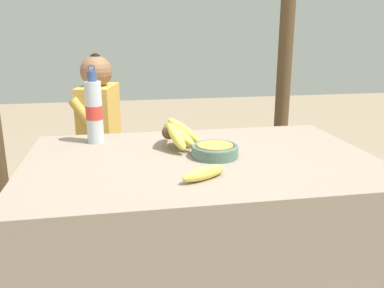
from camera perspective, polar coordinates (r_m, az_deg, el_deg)
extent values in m
cube|color=gray|center=(1.70, 1.22, -14.68)|extent=(1.31, 0.86, 0.79)
sphere|color=#4C381E|center=(1.63, -3.27, 1.64)|extent=(0.06, 0.06, 0.06)
ellipsoid|color=#E0C64C|center=(1.58, -2.23, 1.08)|extent=(0.10, 0.15, 0.12)
ellipsoid|color=#E0C64C|center=(1.60, -1.56, 1.19)|extent=(0.14, 0.12, 0.11)
ellipsoid|color=#E0C64C|center=(1.63, -1.09, 1.77)|extent=(0.16, 0.04, 0.14)
ellipsoid|color=#E0C64C|center=(1.68, -1.70, 1.89)|extent=(0.17, 0.15, 0.10)
ellipsoid|color=#E0C64C|center=(1.69, -3.33, 2.07)|extent=(0.06, 0.18, 0.12)
cylinder|color=#4C6B5B|center=(1.54, 3.27, -1.15)|extent=(0.18, 0.18, 0.04)
torus|color=#4C6B5B|center=(1.53, 3.28, -0.47)|extent=(0.18, 0.18, 0.02)
cylinder|color=#BC8942|center=(1.53, 3.28, -0.33)|extent=(0.14, 0.14, 0.01)
cylinder|color=silver|center=(1.76, -13.57, 4.33)|extent=(0.07, 0.07, 0.26)
cylinder|color=red|center=(1.76, -13.57, 4.33)|extent=(0.07, 0.07, 0.06)
cylinder|color=#33477F|center=(1.74, -13.89, 9.22)|extent=(0.04, 0.04, 0.04)
torus|color=#33477F|center=(1.73, -13.96, 10.31)|extent=(0.03, 0.01, 0.03)
ellipsoid|color=#E0C64C|center=(1.31, 1.69, -4.12)|extent=(0.17, 0.12, 0.04)
cube|color=brown|center=(2.73, -5.86, -2.45)|extent=(1.58, 0.32, 0.04)
cube|color=brown|center=(2.74, -20.20, -8.10)|extent=(0.06, 0.06, 0.39)
cube|color=brown|center=(2.83, 8.60, -6.46)|extent=(0.06, 0.06, 0.39)
cube|color=brown|center=(2.96, -19.45, -6.24)|extent=(0.06, 0.06, 0.39)
cube|color=brown|center=(3.04, 7.16, -4.79)|extent=(0.06, 0.06, 0.39)
cylinder|color=#473828|center=(2.76, -17.91, -7.28)|extent=(0.09, 0.09, 0.42)
cylinder|color=#473828|center=(2.65, -15.86, -3.03)|extent=(0.31, 0.15, 0.09)
cylinder|color=#473828|center=(2.92, -16.68, -5.87)|extent=(0.09, 0.09, 0.42)
cylinder|color=#473828|center=(2.82, -14.72, -1.80)|extent=(0.31, 0.15, 0.09)
cube|color=gold|center=(2.63, -12.84, 2.55)|extent=(0.27, 0.38, 0.50)
cylinder|color=gold|center=(2.47, -14.58, 3.59)|extent=(0.21, 0.11, 0.25)
cylinder|color=gold|center=(2.77, -12.71, 5.03)|extent=(0.21, 0.11, 0.25)
sphere|color=brown|center=(2.57, -13.31, 9.88)|extent=(0.19, 0.19, 0.19)
sphere|color=black|center=(2.57, -13.41, 11.47)|extent=(0.07, 0.07, 0.07)
sphere|color=#4C381E|center=(2.77, 3.06, -0.34)|extent=(0.05, 0.05, 0.05)
ellipsoid|color=#9EB24C|center=(2.72, 3.27, -0.74)|extent=(0.05, 0.15, 0.12)
ellipsoid|color=#9EB24C|center=(2.74, 3.97, -0.69)|extent=(0.12, 0.15, 0.10)
ellipsoid|color=#9EB24C|center=(2.75, 3.98, -0.62)|extent=(0.13, 0.12, 0.08)
ellipsoid|color=#9EB24C|center=(2.78, 4.22, -0.44)|extent=(0.15, 0.07, 0.12)
ellipsoid|color=#9EB24C|center=(2.80, 4.04, -0.26)|extent=(0.15, 0.08, 0.11)
ellipsoid|color=#9EB24C|center=(2.82, 3.74, -0.10)|extent=(0.14, 0.12, 0.13)
ellipsoid|color=#9EB24C|center=(2.82, 3.48, -0.11)|extent=(0.12, 0.14, 0.11)
ellipsoid|color=#9EB24C|center=(2.83, 2.66, -0.09)|extent=(0.06, 0.17, 0.12)
cylinder|color=#4C3823|center=(3.16, 13.11, 14.65)|extent=(0.11, 0.11, 2.43)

